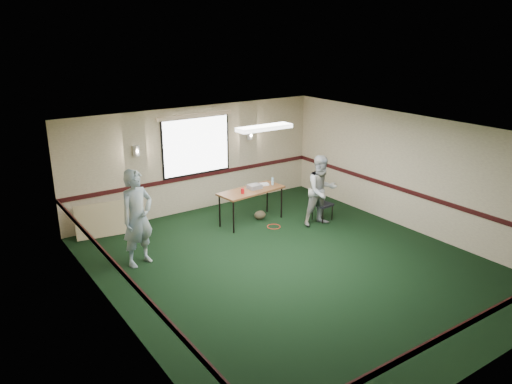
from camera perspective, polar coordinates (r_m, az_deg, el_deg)
ground at (r=10.16m, az=4.19°, el=-8.35°), size 8.00×8.00×0.00m
room_shell at (r=11.22m, az=-2.38°, el=2.93°), size 8.00×8.02×8.00m
folding_table at (r=12.03m, az=-0.55°, el=-0.01°), size 1.73×0.85×0.83m
projector at (r=12.08m, az=-0.17°, el=0.63°), size 0.31×0.26×0.10m
game_console at (r=12.35m, az=0.95°, el=0.89°), size 0.23×0.20×0.05m
red_cup at (r=11.72m, az=-1.55°, el=0.12°), size 0.08×0.08×0.12m
water_bottle at (r=12.36m, az=1.90°, el=1.22°), size 0.05×0.05×0.18m
duffel_bag at (r=12.42m, az=0.46°, el=-2.65°), size 0.35×0.29×0.22m
cable_coil at (r=11.99m, az=2.04°, el=-3.97°), size 0.42×0.42×0.02m
folded_table at (r=11.89m, az=-16.37°, el=-2.96°), size 1.54×0.46×0.78m
conference_chair at (r=12.40m, az=7.34°, el=-0.96°), size 0.46×0.47×0.84m
person_left at (r=10.09m, az=-13.40°, el=-2.90°), size 0.82×0.66×1.97m
person_right at (r=11.95m, az=7.49°, el=0.15°), size 0.92×0.76×1.72m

